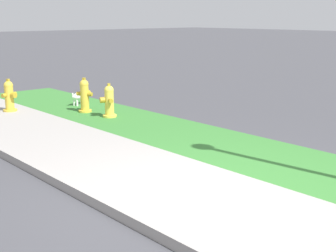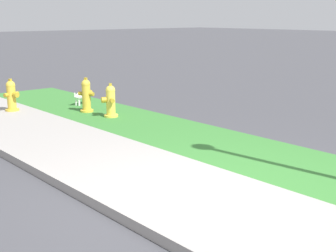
{
  "view_description": "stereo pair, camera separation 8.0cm",
  "coord_description": "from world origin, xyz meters",
  "px_view_note": "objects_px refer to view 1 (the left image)",
  "views": [
    {
      "loc": [
        3.59,
        -3.74,
        2.08
      ],
      "look_at": [
        -1.72,
        1.01,
        0.4
      ],
      "focal_mm": 50.0,
      "sensor_mm": 36.0,
      "label": 1
    },
    {
      "loc": [
        3.65,
        -3.68,
        2.08
      ],
      "look_at": [
        -1.72,
        1.01,
        0.4
      ],
      "focal_mm": 50.0,
      "sensor_mm": 36.0,
      "label": 2
    }
  ],
  "objects_px": {
    "fire_hydrant_across_street": "(109,101)",
    "fire_hydrant_at_driveway": "(85,96)",
    "fire_hydrant_by_grass_verge": "(9,96)",
    "small_white_dog": "(80,96)"
  },
  "relations": [
    {
      "from": "fire_hydrant_across_street",
      "to": "fire_hydrant_at_driveway",
      "type": "distance_m",
      "value": 0.81
    },
    {
      "from": "fire_hydrant_at_driveway",
      "to": "small_white_dog",
      "type": "relative_size",
      "value": 1.46
    },
    {
      "from": "small_white_dog",
      "to": "fire_hydrant_across_street",
      "type": "bearing_deg",
      "value": -117.0
    },
    {
      "from": "fire_hydrant_at_driveway",
      "to": "small_white_dog",
      "type": "bearing_deg",
      "value": 125.68
    },
    {
      "from": "fire_hydrant_across_street",
      "to": "fire_hydrant_by_grass_verge",
      "type": "distance_m",
      "value": 2.36
    },
    {
      "from": "fire_hydrant_by_grass_verge",
      "to": "fire_hydrant_at_driveway",
      "type": "relative_size",
      "value": 0.95
    },
    {
      "from": "fire_hydrant_across_street",
      "to": "fire_hydrant_by_grass_verge",
      "type": "relative_size",
      "value": 0.98
    },
    {
      "from": "fire_hydrant_at_driveway",
      "to": "small_white_dog",
      "type": "xyz_separation_m",
      "value": [
        -0.82,
        0.38,
        -0.15
      ]
    },
    {
      "from": "fire_hydrant_across_street",
      "to": "fire_hydrant_at_driveway",
      "type": "xyz_separation_m",
      "value": [
        -0.8,
        -0.09,
        0.03
      ]
    },
    {
      "from": "fire_hydrant_across_street",
      "to": "fire_hydrant_at_driveway",
      "type": "relative_size",
      "value": 0.93
    }
  ]
}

